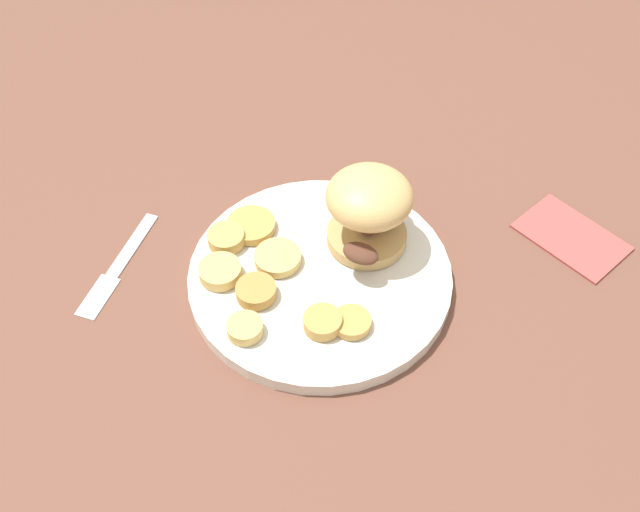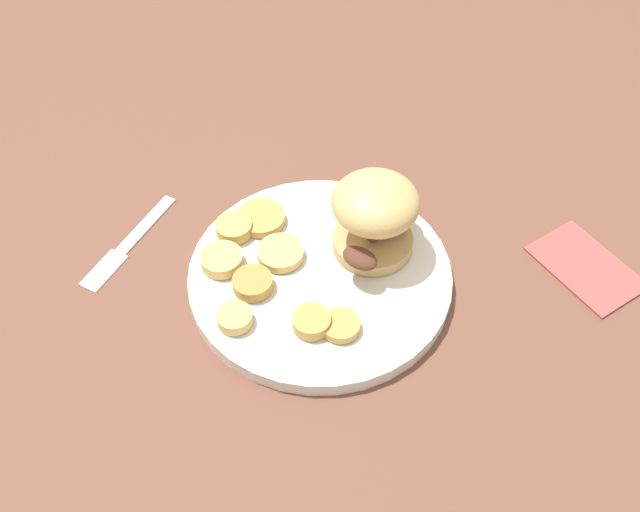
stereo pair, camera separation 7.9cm
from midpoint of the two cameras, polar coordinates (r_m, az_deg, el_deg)
name	(u,v)px [view 1 (the left image)]	position (r m, az deg, el deg)	size (l,w,h in m)	color
ground_plane	(320,282)	(0.83, -2.74, -2.14)	(4.00, 4.00, 0.00)	brown
dinner_plate	(320,276)	(0.82, -2.77, -1.68)	(0.29, 0.29, 0.02)	white
sandwich	(370,207)	(0.80, 1.01, 3.60)	(0.12, 0.10, 0.09)	tan
potato_round_0	(278,258)	(0.82, -6.00, -0.29)	(0.05, 0.05, 0.01)	#DBB766
potato_round_1	(245,328)	(0.77, -8.71, -5.64)	(0.04, 0.04, 0.01)	#DBB766
potato_round_2	(220,271)	(0.82, -10.39, -1.33)	(0.05, 0.05, 0.01)	#DBB766
potato_round_3	(323,322)	(0.76, -2.78, -5.24)	(0.04, 0.04, 0.01)	tan
potato_round_4	(251,225)	(0.86, -7.91, 2.19)	(0.06, 0.06, 0.01)	tan
potato_round_5	(226,238)	(0.85, -9.85, 1.20)	(0.04, 0.04, 0.01)	tan
potato_round_6	(256,291)	(0.79, -7.75, -2.84)	(0.04, 0.04, 0.01)	#BC8942
potato_round_7	(352,322)	(0.77, -0.54, -5.24)	(0.04, 0.04, 0.01)	tan
fork	(119,265)	(0.88, -17.62, -0.83)	(0.14, 0.11, 0.00)	silver
napkin	(572,236)	(0.90, 16.27, 1.31)	(0.12, 0.08, 0.01)	#B24C47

